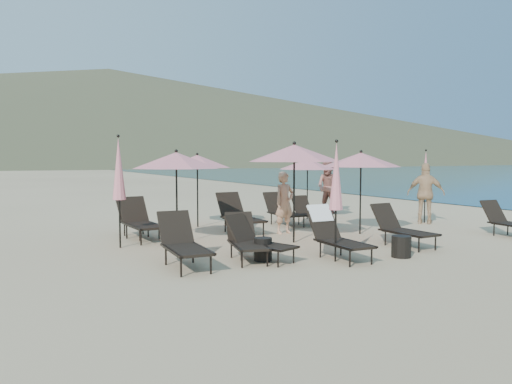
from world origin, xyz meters
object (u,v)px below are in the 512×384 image
umbrella_open_2 (361,160)px  lounger_10 (283,210)px  umbrella_open_4 (307,164)px  lounger_2 (258,240)px  umbrella_closed_0 (336,177)px  lounger_0 (183,242)px  side_table_0 (263,249)px  umbrella_closed_2 (119,169)px  lounger_4 (401,227)px  umbrella_closed_1 (426,172)px  side_table_1 (401,247)px  beachgoer_b (329,187)px  lounger_5 (509,220)px  lounger_6 (141,220)px  beachgoer_c (426,193)px  umbrella_open_0 (176,160)px  beachgoer_a (284,203)px  umbrella_open_3 (197,161)px  lounger_9 (309,212)px  lounger_8 (239,215)px  lounger_1 (246,239)px  lounger_3 (335,234)px  umbrella_open_1 (294,153)px  lounger_7 (137,219)px

umbrella_open_2 → lounger_10: bearing=109.2°
lounger_10 → umbrella_open_4: size_ratio=0.82×
lounger_2 → umbrella_closed_0: umbrella_closed_0 is taller
lounger_0 → lounger_2: 1.50m
lounger_0 → side_table_0: size_ratio=3.81×
umbrella_closed_2 → lounger_0: bearing=-77.1°
lounger_4 → lounger_0: bearing=175.5°
umbrella_closed_1 → side_table_1: 5.96m
lounger_4 → beachgoer_b: (2.60, 6.21, 0.51)m
lounger_2 → umbrella_closed_1: umbrella_closed_1 is taller
lounger_5 → lounger_6: size_ratio=0.89×
side_table_0 → lounger_4: bearing=-1.4°
umbrella_open_4 → side_table_1: size_ratio=4.65×
umbrella_open_4 → beachgoer_c: 3.79m
umbrella_open_4 → umbrella_closed_1: 3.68m
lounger_4 → lounger_6: lounger_6 is taller
umbrella_open_0 → beachgoer_b: bearing=26.9°
umbrella_open_2 → beachgoer_a: (-1.72, 1.02, -1.14)m
lounger_10 → umbrella_open_3: size_ratio=0.78×
lounger_6 → lounger_10: (4.48, 0.57, -0.03)m
lounger_4 → lounger_9: lounger_4 is taller
lounger_8 → umbrella_open_3: bearing=111.1°
lounger_1 → lounger_9: size_ratio=1.09×
side_table_0 → beachgoer_a: (2.23, 2.79, 0.60)m
umbrella_open_3 → side_table_1: (1.97, -6.11, -1.69)m
lounger_2 → beachgoer_b: bearing=24.3°
lounger_2 → lounger_10: bearing=33.2°
umbrella_open_4 → side_table_0: size_ratio=4.47×
beachgoer_a → beachgoer_c: (4.83, -0.40, 0.11)m
umbrella_closed_0 → beachgoer_b: umbrella_closed_0 is taller
lounger_4 → lounger_10: lounger_10 is taller
umbrella_closed_0 → beachgoer_c: (5.85, 3.13, -0.72)m
umbrella_closed_0 → side_table_1: 2.05m
lounger_2 → umbrella_open_4: size_ratio=0.79×
side_table_1 → umbrella_closed_0: bearing=167.8°
umbrella_open_2 → umbrella_closed_0: 3.73m
lounger_3 → lounger_4: (2.16, 0.34, -0.06)m
lounger_1 → umbrella_closed_1: size_ratio=0.72×
lounger_6 → umbrella_closed_1: umbrella_closed_1 is taller
lounger_5 → beachgoer_a: size_ratio=0.98×
lounger_3 → umbrella_closed_2: size_ratio=0.66×
lounger_6 → lounger_10: lounger_6 is taller
lounger_0 → beachgoer_a: 4.56m
lounger_10 → beachgoer_b: 3.65m
umbrella_open_4 → beachgoer_b: umbrella_open_4 is taller
lounger_8 → umbrella_open_4: size_ratio=0.90×
umbrella_open_1 → lounger_7: bearing=137.8°
lounger_7 → umbrella_closed_2: bearing=-125.7°
lounger_2 → lounger_1: bearing=115.5°
lounger_4 → beachgoer_b: beachgoer_b is taller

